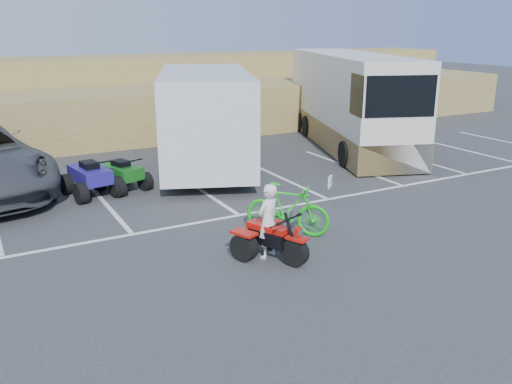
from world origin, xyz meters
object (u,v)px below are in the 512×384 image
cargo_trailer (206,117)px  quad_atv_green (123,190)px  rv_motorhome (349,107)px  green_dirt_bike (287,209)px  red_trike_atv (274,259)px  quad_atv_blue (92,195)px  rider (268,221)px

cargo_trailer → quad_atv_green: 3.71m
rv_motorhome → quad_atv_green: (-9.46, -1.86, -1.50)m
green_dirt_bike → rv_motorhome: rv_motorhome is taller
red_trike_atv → rv_motorhome: (8.06, 8.05, 1.50)m
cargo_trailer → quad_atv_blue: 4.50m
rider → cargo_trailer: (1.76, 7.15, 0.93)m
red_trike_atv → quad_atv_blue: bearing=87.9°
rv_motorhome → cargo_trailer: bearing=-153.4°
rider → quad_atv_green: size_ratio=1.04×
rider → rv_motorhome: rv_motorhome is taller
red_trike_atv → rv_motorhome: bearing=22.3°
cargo_trailer → quad_atv_green: (-3.11, -1.10, -1.70)m
green_dirt_bike → quad_atv_green: (-2.37, 5.14, -0.59)m
green_dirt_bike → cargo_trailer: size_ratio=0.27×
cargo_trailer → quad_atv_green: size_ratio=4.87×
cargo_trailer → quad_atv_blue: bearing=-141.7°
rider → quad_atv_green: 6.25m
rider → quad_atv_blue: size_ratio=0.94×
rv_motorhome → quad_atv_green: rv_motorhome is taller
red_trike_atv → green_dirt_bike: 1.55m
rv_motorhome → quad_atv_blue: bearing=-149.6°
red_trike_atv → rv_motorhome: rv_motorhome is taller
green_dirt_bike → cargo_trailer: (0.74, 6.23, 1.12)m
quad_atv_green → cargo_trailer: bearing=0.5°
rider → rv_motorhome: size_ratio=0.16×
cargo_trailer → rider: bearing=-82.2°
rider → cargo_trailer: bearing=-126.5°
rider → green_dirt_bike: size_ratio=0.79×
rv_motorhome → quad_atv_blue: 10.64m
rider → cargo_trailer: size_ratio=0.21×
green_dirt_bike → rv_motorhome: 10.01m
quad_atv_blue → cargo_trailer: bearing=6.9°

